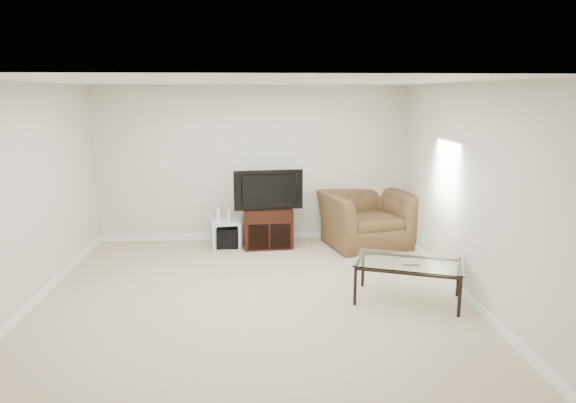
{
  "coord_description": "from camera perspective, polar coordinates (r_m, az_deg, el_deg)",
  "views": [
    {
      "loc": [
        0.03,
        -5.75,
        2.38
      ],
      "look_at": [
        0.5,
        1.2,
        0.9
      ],
      "focal_mm": 32.0,
      "sensor_mm": 36.0,
      "label": 1
    }
  ],
  "objects": [
    {
      "name": "wall_left",
      "position": [
        6.38,
        -27.15,
        0.46
      ],
      "size": [
        0.02,
        5.0,
        2.5
      ],
      "primitive_type": "cube",
      "color": "silver",
      "rests_on": "ground"
    },
    {
      "name": "ceiling",
      "position": [
        5.75,
        -4.28,
        13.15
      ],
      "size": [
        5.0,
        5.0,
        0.0
      ],
      "primitive_type": "plane",
      "color": "white",
      "rests_on": "ground"
    },
    {
      "name": "wall_back",
      "position": [
        8.33,
        -4.05,
        4.17
      ],
      "size": [
        5.0,
        0.02,
        2.5
      ],
      "primitive_type": "cube",
      "color": "silver",
      "rests_on": "ground"
    },
    {
      "name": "coffee_table",
      "position": [
        6.19,
        13.17,
        -8.6
      ],
      "size": [
        1.38,
        1.07,
        0.48
      ],
      "primitive_type": null,
      "rotation": [
        0.0,
        0.0,
        -0.35
      ],
      "color": "black",
      "rests_on": "floor"
    },
    {
      "name": "game_console",
      "position": [
        8.01,
        -7.74,
        -1.54
      ],
      "size": [
        0.05,
        0.14,
        0.19
      ],
      "primitive_type": "cube",
      "rotation": [
        0.0,
        0.0,
        0.04
      ],
      "color": "white",
      "rests_on": "side_table"
    },
    {
      "name": "television",
      "position": [
        7.9,
        -2.3,
        1.44
      ],
      "size": [
        1.0,
        0.31,
        0.61
      ],
      "primitive_type": "imported",
      "rotation": [
        0.0,
        0.0,
        0.12
      ],
      "color": "black",
      "rests_on": "tv_stand"
    },
    {
      "name": "plate_back",
      "position": [
        8.44,
        -13.62,
        3.96
      ],
      "size": [
        0.12,
        0.02,
        0.12
      ],
      "primitive_type": "cube",
      "color": "white",
      "rests_on": "wall_back"
    },
    {
      "name": "subwoofer",
      "position": [
        8.14,
        -6.75,
        -3.98
      ],
      "size": [
        0.32,
        0.32,
        0.32
      ],
      "primitive_type": "cube",
      "rotation": [
        0.0,
        0.0,
        -0.01
      ],
      "color": "black",
      "rests_on": "floor"
    },
    {
      "name": "plate_right_outlet",
      "position": [
        7.75,
        14.81,
        -3.98
      ],
      "size": [
        0.02,
        0.08,
        0.12
      ],
      "primitive_type": "cube",
      "color": "white",
      "rests_on": "wall_right"
    },
    {
      "name": "floor",
      "position": [
        6.22,
        -3.92,
        -10.52
      ],
      "size": [
        5.0,
        5.0,
        0.0
      ],
      "primitive_type": "plane",
      "color": "tan",
      "rests_on": "ground"
    },
    {
      "name": "game_case",
      "position": [
        8.02,
        -6.61,
        -1.58
      ],
      "size": [
        0.05,
        0.13,
        0.17
      ],
      "primitive_type": "cube",
      "rotation": [
        0.0,
        0.0,
        0.06
      ],
      "color": "silver",
      "rests_on": "side_table"
    },
    {
      "name": "tv_stand",
      "position": [
        8.07,
        -2.29,
        -2.84
      ],
      "size": [
        0.79,
        0.58,
        0.63
      ],
      "primitive_type": null,
      "rotation": [
        0.0,
        0.0,
        0.07
      ],
      "color": "black",
      "rests_on": "floor"
    },
    {
      "name": "plate_right_switch",
      "position": [
        7.83,
        14.49,
        3.32
      ],
      "size": [
        0.02,
        0.09,
        0.13
      ],
      "primitive_type": "cube",
      "color": "white",
      "rests_on": "wall_right"
    },
    {
      "name": "dvd_player",
      "position": [
        7.98,
        -2.27,
        -1.47
      ],
      "size": [
        0.4,
        0.29,
        0.05
      ],
      "primitive_type": "cube",
      "rotation": [
        0.0,
        0.0,
        0.07
      ],
      "color": "black",
      "rests_on": "tv_stand"
    },
    {
      "name": "remote",
      "position": [
        5.98,
        13.48,
        -6.78
      ],
      "size": [
        0.19,
        0.07,
        0.02
      ],
      "primitive_type": "cube",
      "rotation": [
        0.0,
        0.0,
        -0.09
      ],
      "color": "#B2B2B7",
      "rests_on": "coffee_table"
    },
    {
      "name": "side_table",
      "position": [
        8.11,
        -6.94,
        -3.6
      ],
      "size": [
        0.5,
        0.5,
        0.42
      ],
      "primitive_type": null,
      "rotation": [
        0.0,
        0.0,
        0.13
      ],
      "color": "#A4B6C7",
      "rests_on": "floor"
    },
    {
      "name": "recliner",
      "position": [
        8.2,
        8.71,
        -0.92
      ],
      "size": [
        1.46,
        1.12,
        1.13
      ],
      "primitive_type": "imported",
      "rotation": [
        0.0,
        0.0,
        0.24
      ],
      "color": "brown",
      "rests_on": "floor"
    },
    {
      "name": "wall_right",
      "position": [
        6.36,
        19.06,
        1.09
      ],
      "size": [
        0.02,
        5.0,
        2.5
      ],
      "primitive_type": "cube",
      "color": "silver",
      "rests_on": "ground"
    }
  ]
}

